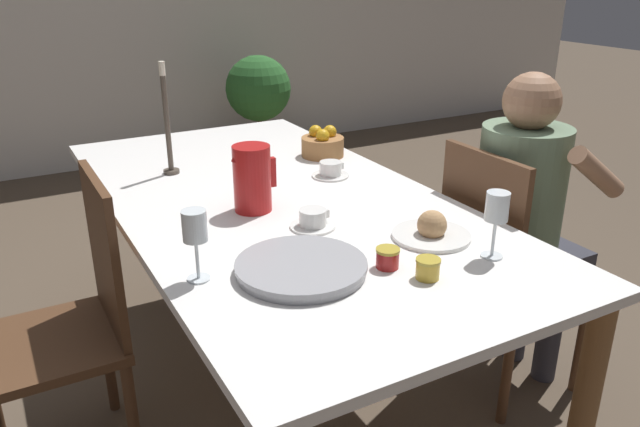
{
  "coord_description": "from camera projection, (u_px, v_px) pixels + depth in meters",
  "views": [
    {
      "loc": [
        -0.83,
        -1.8,
        1.51
      ],
      "look_at": [
        0.0,
        -0.31,
        0.82
      ],
      "focal_mm": 35.0,
      "sensor_mm": 36.0,
      "label": 1
    }
  ],
  "objects": [
    {
      "name": "ground_plane",
      "position": [
        282.0,
        384.0,
        2.4
      ],
      "size": [
        20.0,
        20.0,
        0.0
      ],
      "primitive_type": "plane",
      "color": "brown"
    },
    {
      "name": "candlestick_tall",
      "position": [
        168.0,
        129.0,
        2.29
      ],
      "size": [
        0.06,
        0.06,
        0.42
      ],
      "color": "#4C4238",
      "rests_on": "dining_table"
    },
    {
      "name": "teacup_near_person",
      "position": [
        313.0,
        220.0,
        1.87
      ],
      "size": [
        0.14,
        0.14,
        0.06
      ],
      "color": "white",
      "rests_on": "dining_table"
    },
    {
      "name": "teacup_across",
      "position": [
        331.0,
        170.0,
        2.31
      ],
      "size": [
        0.14,
        0.14,
        0.06
      ],
      "color": "white",
      "rests_on": "dining_table"
    },
    {
      "name": "dining_table",
      "position": [
        277.0,
        221.0,
        2.15
      ],
      "size": [
        1.03,
        2.03,
        0.77
      ],
      "color": "white",
      "rests_on": "ground_plane"
    },
    {
      "name": "potted_plant",
      "position": [
        259.0,
        96.0,
        4.82
      ],
      "size": [
        0.5,
        0.5,
        0.86
      ],
      "color": "#A8603D",
      "rests_on": "ground_plane"
    },
    {
      "name": "wine_glass_juice",
      "position": [
        497.0,
        211.0,
        1.64
      ],
      "size": [
        0.06,
        0.06,
        0.19
      ],
      "color": "white",
      "rests_on": "dining_table"
    },
    {
      "name": "serving_tray",
      "position": [
        301.0,
        267.0,
        1.6
      ],
      "size": [
        0.34,
        0.34,
        0.03
      ],
      "color": "#9E9EA3",
      "rests_on": "dining_table"
    },
    {
      "name": "red_pitcher",
      "position": [
        252.0,
        178.0,
        1.97
      ],
      "size": [
        0.15,
        0.12,
        0.21
      ],
      "color": "red",
      "rests_on": "dining_table"
    },
    {
      "name": "fruit_bowl",
      "position": [
        323.0,
        144.0,
        2.55
      ],
      "size": [
        0.17,
        0.17,
        0.12
      ],
      "color": "#9E6B3D",
      "rests_on": "dining_table"
    },
    {
      "name": "wine_glass_water",
      "position": [
        195.0,
        229.0,
        1.52
      ],
      "size": [
        0.06,
        0.06,
        0.19
      ],
      "color": "white",
      "rests_on": "dining_table"
    },
    {
      "name": "chair_opposite",
      "position": [
        72.0,
        322.0,
        1.89
      ],
      "size": [
        0.42,
        0.42,
        0.94
      ],
      "rotation": [
        0.0,
        0.0,
        1.57
      ],
      "color": "#51331E",
      "rests_on": "ground_plane"
    },
    {
      "name": "bread_plate",
      "position": [
        432.0,
        230.0,
        1.8
      ],
      "size": [
        0.23,
        0.23,
        0.09
      ],
      "color": "white",
      "rests_on": "dining_table"
    },
    {
      "name": "person_seated",
      "position": [
        526.0,
        210.0,
        2.19
      ],
      "size": [
        0.39,
        0.41,
        1.18
      ],
      "rotation": [
        0.0,
        0.0,
        -1.57
      ],
      "color": "#33333D",
      "rests_on": "ground_plane"
    },
    {
      "name": "jam_jar_red",
      "position": [
        388.0,
        257.0,
        1.62
      ],
      "size": [
        0.06,
        0.06,
        0.05
      ],
      "color": "#A81E1E",
      "rests_on": "dining_table"
    },
    {
      "name": "jam_jar_amber",
      "position": [
        428.0,
        267.0,
        1.56
      ],
      "size": [
        0.06,
        0.06,
        0.05
      ],
      "color": "gold",
      "rests_on": "dining_table"
    },
    {
      "name": "chair_person_side",
      "position": [
        501.0,
        268.0,
        2.22
      ],
      "size": [
        0.42,
        0.42,
        0.94
      ],
      "rotation": [
        0.0,
        0.0,
        -1.57
      ],
      "color": "#51331E",
      "rests_on": "ground_plane"
    }
  ]
}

